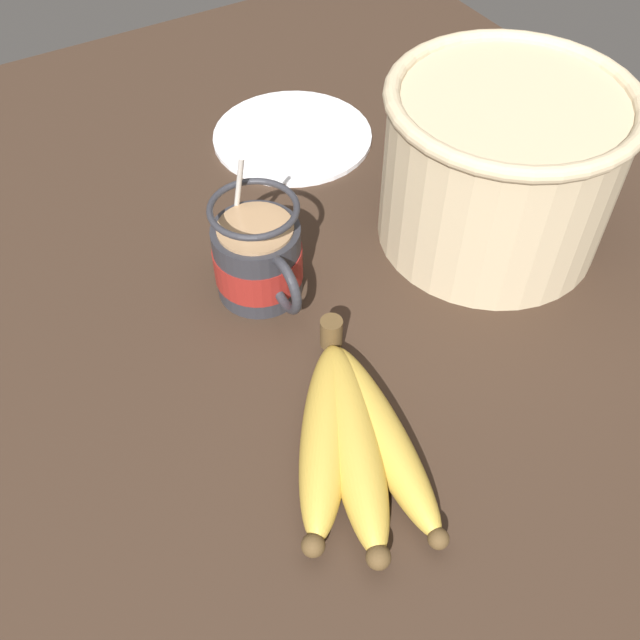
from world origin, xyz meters
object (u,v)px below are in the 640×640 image
object	(u,v)px
coffee_mug	(259,258)
banana_bunch	(351,437)
woven_basket	(500,164)
small_plate	(292,136)

from	to	relation	value
coffee_mug	banana_bunch	xyz separation A→B (cm)	(19.73, -2.11, -2.23)
coffee_mug	banana_bunch	world-z (taller)	coffee_mug
woven_basket	small_plate	world-z (taller)	woven_basket
banana_bunch	woven_basket	size ratio (longest dim) A/B	0.91
coffee_mug	woven_basket	distance (cm)	24.96
coffee_mug	banana_bunch	size ratio (longest dim) A/B	0.68
banana_bunch	woven_basket	world-z (taller)	woven_basket
banana_bunch	small_plate	bearing A→B (deg)	156.99
banana_bunch	woven_basket	xyz separation A→B (cm)	(-15.09, 26.21, 6.76)
woven_basket	small_plate	bearing A→B (deg)	-159.94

